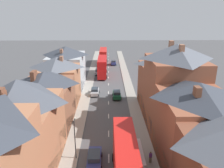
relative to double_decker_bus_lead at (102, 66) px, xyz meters
name	(u,v)px	position (x,y,z in m)	size (l,w,h in m)	color
pavement_left	(88,89)	(-3.29, -11.94, -2.75)	(2.20, 104.00, 0.14)	gray
pavement_right	(129,89)	(6.91, -11.94, -2.75)	(2.20, 104.00, 0.14)	gray
centre_line_dashes	(109,93)	(1.81, -13.94, -2.81)	(0.14, 97.80, 0.01)	silver
terrace_row_left	(34,109)	(-8.38, -34.36, 2.65)	(8.00, 57.20, 12.84)	brown
terrace_row_right	(199,126)	(11.99, -40.08, 3.07)	(8.00, 44.26, 14.00)	#BCB7A8
double_decker_bus_lead	(102,66)	(0.00, 0.00, 0.00)	(2.74, 10.80, 5.30)	red
double_decker_bus_mid_street	(103,56)	(0.00, 14.84, 0.00)	(2.74, 10.80, 5.30)	red
double_decker_bus_far_approaching	(125,159)	(3.60, -41.75, 0.00)	(2.74, 10.80, 5.30)	red
car_near_blue	(95,91)	(-1.29, -15.32, -1.98)	(1.90, 3.98, 1.66)	#B7BABF
car_parked_left_a	(94,158)	(0.01, -38.95, -1.99)	(1.90, 4.34, 1.63)	navy
car_parked_right_a	(117,94)	(3.61, -17.27, -1.97)	(1.90, 4.01, 1.69)	#144728
car_mid_black	(113,63)	(3.61, 13.45, -1.99)	(1.90, 3.81, 1.64)	navy
car_parked_left_b	(98,71)	(-1.29, 1.76, -2.00)	(1.90, 4.05, 1.62)	#B7BABF
delivery_van	(134,158)	(4.91, -39.69, -1.48)	(2.20, 5.20, 2.41)	white
pedestrian_mid_left	(150,157)	(7.00, -39.03, -1.78)	(0.36, 0.22, 1.61)	brown
street_lamp	(75,136)	(-2.44, -37.77, 0.43)	(0.20, 1.12, 5.50)	black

